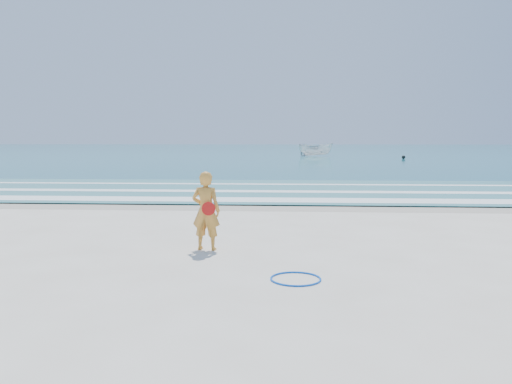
{
  "coord_description": "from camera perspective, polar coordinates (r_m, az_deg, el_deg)",
  "views": [
    {
      "loc": [
        0.86,
        -7.36,
        2.21
      ],
      "look_at": [
        0.13,
        4.0,
        1.0
      ],
      "focal_mm": 35.0,
      "sensor_mm": 36.0,
      "label": 1
    }
  ],
  "objects": [
    {
      "name": "ground",
      "position": [
        7.74,
        -2.93,
        -10.54
      ],
      "size": [
        400.0,
        400.0,
        0.0
      ],
      "primitive_type": "plane",
      "color": "silver",
      "rests_on": "ground"
    },
    {
      "name": "wet_sand",
      "position": [
        16.53,
        0.64,
        -1.61
      ],
      "size": [
        400.0,
        2.4,
        0.0
      ],
      "primitive_type": "cube",
      "color": "#B2A893",
      "rests_on": "ground"
    },
    {
      "name": "ocean",
      "position": [
        112.39,
        3.23,
        4.93
      ],
      "size": [
        400.0,
        190.0,
        0.04
      ],
      "primitive_type": "cube",
      "color": "#19727F",
      "rests_on": "ground"
    },
    {
      "name": "shallow",
      "position": [
        21.49,
        1.34,
        0.28
      ],
      "size": [
        400.0,
        10.0,
        0.01
      ],
      "primitive_type": "cube",
      "color": "#59B7AD",
      "rests_on": "ocean"
    },
    {
      "name": "foam_near",
      "position": [
        17.82,
        0.86,
        -0.89
      ],
      "size": [
        400.0,
        1.4,
        0.01
      ],
      "primitive_type": "cube",
      "color": "white",
      "rests_on": "shallow"
    },
    {
      "name": "foam_mid",
      "position": [
        20.69,
        1.25,
        0.08
      ],
      "size": [
        400.0,
        0.9,
        0.01
      ],
      "primitive_type": "cube",
      "color": "white",
      "rests_on": "shallow"
    },
    {
      "name": "foam_far",
      "position": [
        23.98,
        1.58,
        0.9
      ],
      "size": [
        400.0,
        0.6,
        0.01
      ],
      "primitive_type": "cube",
      "color": "white",
      "rests_on": "shallow"
    },
    {
      "name": "hoop",
      "position": [
        8.01,
        4.56,
        -9.85
      ],
      "size": [
        0.96,
        0.96,
        0.03
      ],
      "primitive_type": "torus",
      "rotation": [
        0.0,
        0.0,
        -0.21
      ],
      "color": "blue",
      "rests_on": "ground"
    },
    {
      "name": "boat",
      "position": [
        64.99,
        6.83,
        4.86
      ],
      "size": [
        4.46,
        1.77,
        1.71
      ],
      "primitive_type": "imported",
      "rotation": [
        0.0,
        0.0,
        1.55
      ],
      "color": "silver",
      "rests_on": "ocean"
    },
    {
      "name": "buoy",
      "position": [
        57.14,
        16.51,
        3.84
      ],
      "size": [
        0.4,
        0.4,
        0.4
      ],
      "primitive_type": "sphere",
      "color": "black",
      "rests_on": "ocean"
    },
    {
      "name": "woman",
      "position": [
        9.98,
        -5.73,
        -2.14
      ],
      "size": [
        0.62,
        0.46,
        1.58
      ],
      "color": "orange",
      "rests_on": "ground"
    }
  ]
}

